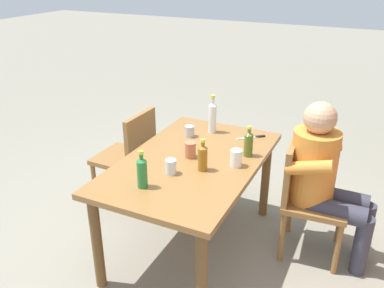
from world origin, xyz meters
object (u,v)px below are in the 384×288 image
bottle_green (142,172)px  chair_far_left (305,193)px  cup_white (236,158)px  bottle_amber (203,157)px  person_in_white_shirt (324,175)px  cup_terracotta (190,150)px  bottle_clear (212,116)px  dining_table (192,172)px  cup_steel (189,131)px  table_knife (253,137)px  bottle_olive (249,143)px  chair_near_left (130,153)px  cup_glass (171,167)px

bottle_green → chair_far_left: bearing=132.6°
bottle_green → cup_white: (-0.51, 0.42, -0.05)m
bottle_green → bottle_amber: bearing=146.3°
person_in_white_shirt → cup_terracotta: bearing=-71.4°
bottle_amber → bottle_green: bearing=-33.7°
bottle_clear → bottle_green: bearing=-2.4°
dining_table → cup_steel: 0.43m
cup_terracotta → table_knife: cup_terracotta is taller
bottle_olive → chair_far_left: bearing=102.5°
bottle_clear → cup_terracotta: (0.49, 0.04, -0.08)m
chair_near_left → bottle_green: 1.08m
chair_far_left → cup_glass: size_ratio=8.75×
chair_far_left → chair_near_left: same height
chair_near_left → bottle_olive: bearing=84.9°
cup_terracotta → bottle_amber: bearing=48.7°
chair_near_left → person_in_white_shirt: person_in_white_shirt is taller
cup_terracotta → cup_steel: size_ratio=1.28×
chair_near_left → bottle_olive: size_ratio=3.85×
cup_glass → table_knife: size_ratio=0.50×
cup_steel → table_knife: (-0.19, 0.46, -0.04)m
cup_steel → table_knife: 0.50m
cup_glass → cup_steel: 0.62m
dining_table → table_knife: size_ratio=7.36×
cup_steel → cup_terracotta: bearing=26.9°
bottle_green → cup_terracotta: size_ratio=2.16×
chair_far_left → chair_near_left: bearing=-90.2°
bottle_clear → cup_steel: size_ratio=3.50×
dining_table → bottle_clear: (-0.52, -0.07, 0.23)m
person_in_white_shirt → bottle_olive: size_ratio=5.21×
person_in_white_shirt → bottle_clear: 0.97m
bottle_amber → bottle_clear: bottle_clear is taller
bottle_green → cup_terracotta: bottle_green is taller
dining_table → cup_terracotta: bearing=-137.3°
bottle_amber → table_knife: bearing=168.2°
cup_glass → cup_white: cup_white is taller
cup_white → cup_terracotta: bearing=-88.0°
chair_near_left → cup_white: (0.28, 1.06, 0.31)m
bottle_amber → cup_glass: size_ratio=2.24×
dining_table → table_knife: table_knife is taller
dining_table → cup_steel: bearing=-151.5°
bottle_olive → cup_terracotta: 0.41m
bottle_amber → cup_steel: bearing=-145.2°
chair_far_left → bottle_olive: (0.09, -0.42, 0.35)m
bottle_green → cup_glass: size_ratio=2.47×
chair_near_left → bottle_clear: bearing=106.0°
person_in_white_shirt → cup_white: person_in_white_shirt is taller
cup_white → cup_steel: bearing=-122.1°
cup_steel → chair_near_left: bearing=-86.6°
cup_steel → chair_far_left: bearing=87.7°
cup_white → person_in_white_shirt: bearing=117.5°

